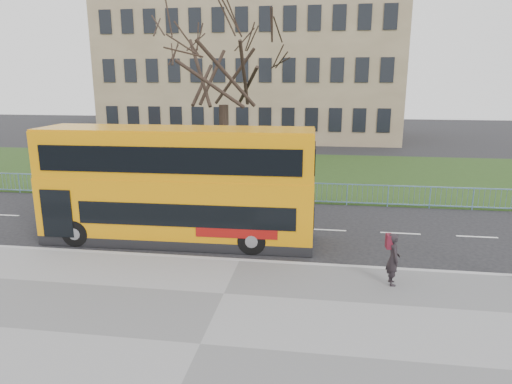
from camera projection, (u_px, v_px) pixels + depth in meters
The scene contains 9 objects.
ground at pixel (247, 247), 17.24m from camera, with size 120.00×120.00×0.00m, color black.
pavement at pixel (200, 346), 10.75m from camera, with size 80.00×10.50×0.12m, color slate.
kerb at pixel (240, 261), 15.74m from camera, with size 80.00×0.20×0.14m, color #99989B.
grass_verge at pixel (281, 172), 30.97m from camera, with size 80.00×15.40×0.08m, color #233814.
guard_railing at pixel (268, 192), 23.45m from camera, with size 40.00×0.12×1.10m, color #658EB4, non-canonical shape.
bare_tree at pixel (223, 89), 25.91m from camera, with size 7.80×7.80×11.14m, color black, non-canonical shape.
civic_building at pixel (254, 72), 49.88m from camera, with size 30.00×15.00×14.00m, color #826E52.
yellow_bus at pixel (177, 182), 17.44m from camera, with size 10.45×2.70×4.36m.
pedestrian at pixel (393, 259), 13.69m from camera, with size 0.59×0.39×1.62m, color black.
Camera 1 is at (2.69, -16.02, 6.17)m, focal length 32.00 mm.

